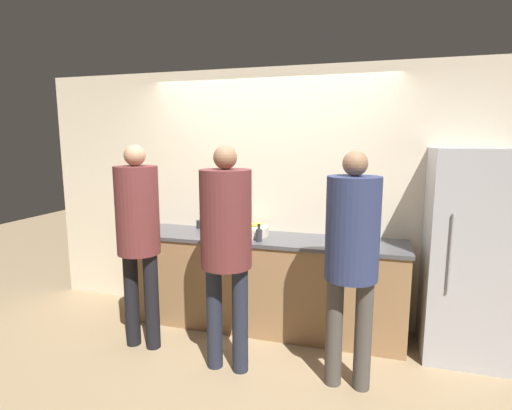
{
  "coord_description": "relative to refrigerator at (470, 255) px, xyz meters",
  "views": [
    {
      "loc": [
        1.03,
        -3.36,
        1.88
      ],
      "look_at": [
        0.0,
        0.14,
        1.29
      ],
      "focal_mm": 28.0,
      "sensor_mm": 36.0,
      "label": 1
    }
  ],
  "objects": [
    {
      "name": "refrigerator",
      "position": [
        0.0,
        0.0,
        0.0
      ],
      "size": [
        0.72,
        0.65,
        1.82
      ],
      "color": "#B7B7BC",
      "rests_on": "ground_plane"
    },
    {
      "name": "ground_plane",
      "position": [
        -1.86,
        -0.32,
        -0.91
      ],
      "size": [
        14.0,
        14.0,
        0.0
      ],
      "primitive_type": "plane",
      "color": "#9E8460"
    },
    {
      "name": "person_right",
      "position": [
        -0.95,
        -0.76,
        0.2
      ],
      "size": [
        0.39,
        0.39,
        1.81
      ],
      "color": "#4C4742",
      "rests_on": "ground_plane"
    },
    {
      "name": "counter",
      "position": [
        -1.86,
        0.03,
        -0.44
      ],
      "size": [
        2.78,
        0.64,
        0.94
      ],
      "color": "#9E754C",
      "rests_on": "ground_plane"
    },
    {
      "name": "bottle_green",
      "position": [
        -0.95,
        -0.1,
        0.12
      ],
      "size": [
        0.05,
        0.05,
        0.23
      ],
      "color": "#236033",
      "rests_on": "counter"
    },
    {
      "name": "bottle_dark",
      "position": [
        -1.83,
        -0.16,
        0.09
      ],
      "size": [
        0.06,
        0.06,
        0.17
      ],
      "color": "#333338",
      "rests_on": "counter"
    },
    {
      "name": "utensil_crock",
      "position": [
        -2.23,
        0.19,
        0.1
      ],
      "size": [
        0.11,
        0.11,
        0.26
      ],
      "color": "silver",
      "rests_on": "counter"
    },
    {
      "name": "wall_back",
      "position": [
        -1.86,
        0.34,
        0.39
      ],
      "size": [
        5.2,
        0.06,
        2.6
      ],
      "color": "beige",
      "rests_on": "ground_plane"
    },
    {
      "name": "person_center",
      "position": [
        -1.92,
        -0.8,
        0.23
      ],
      "size": [
        0.41,
        0.41,
        1.84
      ],
      "color": "#232838",
      "rests_on": "ground_plane"
    },
    {
      "name": "cup_black",
      "position": [
        -2.61,
        0.21,
        0.07
      ],
      "size": [
        0.07,
        0.07,
        0.09
      ],
      "color": "#28282D",
      "rests_on": "counter"
    },
    {
      "name": "fruit_bowl",
      "position": [
        -1.98,
        0.05,
        0.07
      ],
      "size": [
        0.36,
        0.36,
        0.13
      ],
      "color": "beige",
      "rests_on": "counter"
    },
    {
      "name": "person_left",
      "position": [
        -2.8,
        -0.67,
        0.21
      ],
      "size": [
        0.38,
        0.38,
        1.84
      ],
      "color": "black",
      "rests_on": "ground_plane"
    }
  ]
}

